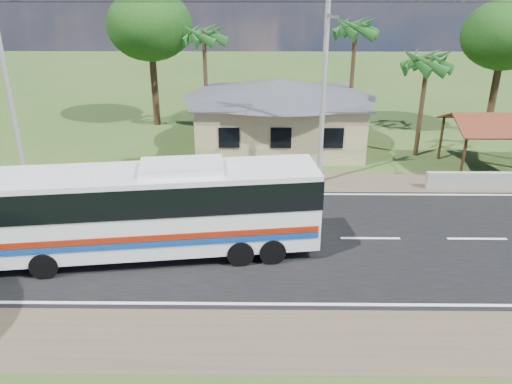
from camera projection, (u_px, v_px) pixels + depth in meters
ground at (264, 238)px, 21.14m from camera, size 120.00×120.00×0.00m
road at (264, 238)px, 21.14m from camera, size 120.00×16.00×0.03m
house at (279, 106)px, 32.05m from camera, size 12.40×10.00×5.00m
waiting_shed at (497, 123)px, 27.76m from camera, size 5.20×4.48×3.35m
concrete_barrier at (494, 181)px, 26.00m from camera, size 7.00×0.30×0.90m
utility_poles at (318, 74)px, 24.82m from camera, size 32.80×2.22×11.00m
palm_near at (427, 62)px, 28.93m from camera, size 2.80×2.80×6.70m
palm_mid at (356, 29)px, 32.53m from camera, size 2.80×2.80×8.20m
palm_far at (204, 35)px, 33.28m from camera, size 2.80×2.80×7.70m
tree_behind_house at (150, 26)px, 34.99m from camera, size 6.00×6.00×9.61m
tree_behind_shed at (504, 36)px, 33.08m from camera, size 5.60×5.60×9.02m
coach_bus at (157, 204)px, 19.04m from camera, size 12.62×4.24×3.85m
motorcycle at (296, 181)px, 25.83m from camera, size 1.96×0.90×0.99m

